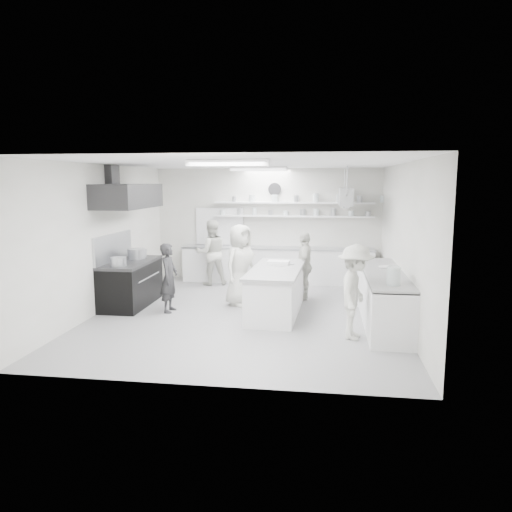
# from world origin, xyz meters

# --- Properties ---
(floor) EXTENTS (6.00, 7.00, 0.02)m
(floor) POSITION_xyz_m (0.00, 0.00, -0.01)
(floor) COLOR #989898
(floor) RESTS_ON ground
(ceiling) EXTENTS (6.00, 7.00, 0.02)m
(ceiling) POSITION_xyz_m (0.00, 0.00, 3.01)
(ceiling) COLOR white
(ceiling) RESTS_ON wall_back
(wall_back) EXTENTS (6.00, 0.04, 3.00)m
(wall_back) POSITION_xyz_m (0.00, 3.50, 1.50)
(wall_back) COLOR silver
(wall_back) RESTS_ON floor
(wall_front) EXTENTS (6.00, 0.04, 3.00)m
(wall_front) POSITION_xyz_m (0.00, -3.50, 1.50)
(wall_front) COLOR silver
(wall_front) RESTS_ON floor
(wall_left) EXTENTS (0.04, 7.00, 3.00)m
(wall_left) POSITION_xyz_m (-3.00, 0.00, 1.50)
(wall_left) COLOR silver
(wall_left) RESTS_ON floor
(wall_right) EXTENTS (0.04, 7.00, 3.00)m
(wall_right) POSITION_xyz_m (3.00, 0.00, 1.50)
(wall_right) COLOR silver
(wall_right) RESTS_ON floor
(stove) EXTENTS (0.80, 1.80, 0.90)m
(stove) POSITION_xyz_m (-2.60, 0.40, 0.45)
(stove) COLOR black
(stove) RESTS_ON floor
(exhaust_hood) EXTENTS (0.85, 2.00, 0.50)m
(exhaust_hood) POSITION_xyz_m (-2.60, 0.40, 2.35)
(exhaust_hood) COLOR #2F2F31
(exhaust_hood) RESTS_ON wall_left
(back_counter) EXTENTS (5.00, 0.60, 0.92)m
(back_counter) POSITION_xyz_m (0.30, 3.20, 0.46)
(back_counter) COLOR white
(back_counter) RESTS_ON floor
(shelf_lower) EXTENTS (4.20, 0.26, 0.04)m
(shelf_lower) POSITION_xyz_m (0.70, 3.37, 1.75)
(shelf_lower) COLOR white
(shelf_lower) RESTS_ON wall_back
(shelf_upper) EXTENTS (4.20, 0.26, 0.04)m
(shelf_upper) POSITION_xyz_m (0.70, 3.37, 2.10)
(shelf_upper) COLOR white
(shelf_upper) RESTS_ON wall_back
(pass_through_window) EXTENTS (1.30, 0.04, 1.00)m
(pass_through_window) POSITION_xyz_m (-1.30, 3.48, 1.45)
(pass_through_window) COLOR black
(pass_through_window) RESTS_ON wall_back
(wall_clock) EXTENTS (0.32, 0.05, 0.32)m
(wall_clock) POSITION_xyz_m (0.20, 3.46, 2.45)
(wall_clock) COLOR white
(wall_clock) RESTS_ON wall_back
(right_counter) EXTENTS (0.74, 3.30, 0.94)m
(right_counter) POSITION_xyz_m (2.65, -0.20, 0.47)
(right_counter) COLOR white
(right_counter) RESTS_ON floor
(pot_rack) EXTENTS (0.30, 1.60, 0.40)m
(pot_rack) POSITION_xyz_m (2.00, 2.40, 2.30)
(pot_rack) COLOR #AFB1B7
(pot_rack) RESTS_ON ceiling
(light_fixture_front) EXTENTS (1.30, 0.25, 0.10)m
(light_fixture_front) POSITION_xyz_m (0.00, -1.80, 2.94)
(light_fixture_front) COLOR white
(light_fixture_front) RESTS_ON ceiling
(light_fixture_rear) EXTENTS (1.30, 0.25, 0.10)m
(light_fixture_rear) POSITION_xyz_m (0.00, 1.80, 2.94)
(light_fixture_rear) COLOR white
(light_fixture_rear) RESTS_ON ceiling
(prep_island) EXTENTS (1.00, 2.43, 0.88)m
(prep_island) POSITION_xyz_m (0.58, 0.17, 0.44)
(prep_island) COLOR white
(prep_island) RESTS_ON floor
(stove_pot) EXTENTS (0.38, 0.38, 0.27)m
(stove_pot) POSITION_xyz_m (-2.60, 0.75, 1.05)
(stove_pot) COLOR #AFB1B7
(stove_pot) RESTS_ON stove
(cook_stove) EXTENTS (0.34, 0.52, 1.42)m
(cook_stove) POSITION_xyz_m (-1.60, -0.03, 0.71)
(cook_stove) COLOR #29292A
(cook_stove) RESTS_ON floor
(cook_back) EXTENTS (1.00, 0.91, 1.68)m
(cook_back) POSITION_xyz_m (-1.36, 2.67, 0.84)
(cook_back) COLOR silver
(cook_back) RESTS_ON floor
(cook_island_left) EXTENTS (0.91, 1.02, 1.75)m
(cook_island_left) POSITION_xyz_m (-0.26, 0.74, 0.88)
(cook_island_left) COLOR silver
(cook_island_left) RESTS_ON floor
(cook_island_right) EXTENTS (0.40, 0.91, 1.54)m
(cook_island_right) POSITION_xyz_m (1.09, 1.48, 0.77)
(cook_island_right) COLOR silver
(cook_island_right) RESTS_ON floor
(cook_right) EXTENTS (0.80, 1.15, 1.62)m
(cook_right) POSITION_xyz_m (2.06, -1.25, 0.81)
(cook_right) COLOR silver
(cook_right) RESTS_ON floor
(bowl_island_a) EXTENTS (0.30, 0.30, 0.06)m
(bowl_island_a) POSITION_xyz_m (0.78, 0.68, 0.91)
(bowl_island_a) COLOR #AFB1B7
(bowl_island_a) RESTS_ON prep_island
(bowl_island_b) EXTENTS (0.27, 0.27, 0.06)m
(bowl_island_b) POSITION_xyz_m (0.59, 0.38, 0.91)
(bowl_island_b) COLOR white
(bowl_island_b) RESTS_ON prep_island
(bowl_right) EXTENTS (0.27, 0.27, 0.06)m
(bowl_right) POSITION_xyz_m (2.71, 0.24, 0.97)
(bowl_right) COLOR white
(bowl_right) RESTS_ON right_counter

